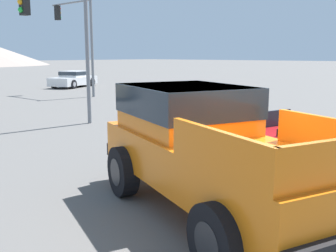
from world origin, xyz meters
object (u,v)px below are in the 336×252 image
parked_car_white (74,79)px  traffic_light_crosswalk (5,27)px  red_convertible_car (283,140)px  traffic_light_main (76,28)px  orange_pickup_truck (205,142)px

parked_car_white → traffic_light_crosswalk: traffic_light_crosswalk is taller
red_convertible_car → traffic_light_main: 17.82m
orange_pickup_truck → traffic_light_main: 19.79m
parked_car_white → red_convertible_car: bearing=135.1°
red_convertible_car → traffic_light_crosswalk: bearing=114.6°
orange_pickup_truck → parked_car_white: 26.12m
orange_pickup_truck → red_convertible_car: orange_pickup_truck is taller
parked_car_white → traffic_light_crosswalk: bearing=113.9°
parked_car_white → traffic_light_crosswalk: size_ratio=0.93×
traffic_light_crosswalk → red_convertible_car: bearing=8.7°
red_convertible_car → parked_car_white: (9.17, 22.04, 0.20)m
orange_pickup_truck → red_convertible_car: bearing=28.9°
traffic_light_main → orange_pickup_truck: bearing=150.4°
orange_pickup_truck → red_convertible_car: (3.97, 0.53, -0.69)m
red_convertible_car → traffic_light_crosswalk: size_ratio=0.91×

